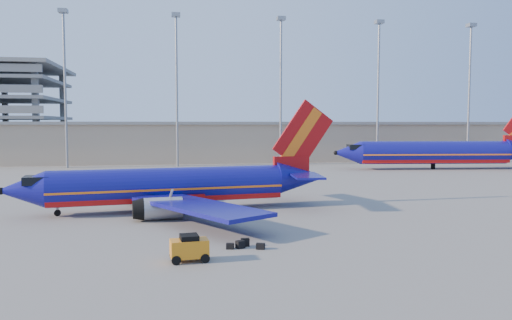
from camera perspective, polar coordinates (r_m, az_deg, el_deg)
The scene contains 7 objects.
ground at distance 50.49m, azimuth -2.77°, elevation -5.07°, with size 220.00×220.00×0.00m, color slate.
terminal_building at distance 108.72m, azimuth -1.09°, elevation 2.18°, with size 122.00×16.00×8.50m.
light_mast_row at distance 96.57m, azimuth -3.04°, elevation 9.79°, with size 101.60×1.60×28.65m.
aircraft_main at distance 47.35m, azimuth -9.05°, elevation -2.99°, with size 31.01×29.65×10.52m.
aircraft_second at distance 94.68m, azimuth 20.17°, elevation 0.83°, with size 38.57×14.96×13.07m.
baggage_tug at distance 30.06m, azimuth -7.63°, elevation -9.88°, with size 2.34×1.56×1.59m.
luggage_pile at distance 33.01m, azimuth -1.33°, elevation -9.64°, with size 2.54×1.35×0.54m.
Camera 1 is at (-5.76, -49.50, 8.12)m, focal length 35.00 mm.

